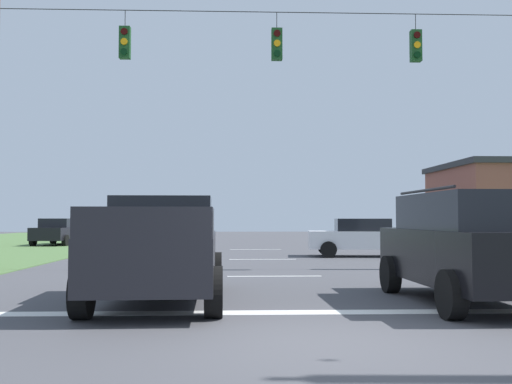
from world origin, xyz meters
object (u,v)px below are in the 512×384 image
at_px(distant_car_oncoming, 59,231).
at_px(distant_car_far_parked, 434,232).
at_px(suv_black, 470,245).
at_px(overhead_signal_span, 269,121).
at_px(distant_car_crossing_white, 362,237).
at_px(pickup_truck, 161,249).

xyz_separation_m(distant_car_oncoming, distant_car_far_parked, (21.12, -1.41, 0.00)).
distance_m(suv_black, distant_car_far_parked, 23.16).
distance_m(overhead_signal_span, distant_car_oncoming, 20.22).
bearing_deg(distant_car_far_parked, distant_car_crossing_white, -123.90).
bearing_deg(distant_car_oncoming, distant_car_crossing_white, -34.56).
height_order(overhead_signal_span, distant_car_far_parked, overhead_signal_span).
bearing_deg(distant_car_crossing_white, suv_black, -94.06).
distance_m(distant_car_crossing_white, distant_car_oncoming, 18.32).
relative_size(suv_black, distant_car_oncoming, 1.09).
xyz_separation_m(overhead_signal_span, distant_car_far_parked, (10.17, 15.20, -3.64)).
distance_m(suv_black, distant_car_crossing_white, 13.14).
distance_m(pickup_truck, suv_black, 5.64).
height_order(overhead_signal_span, pickup_truck, overhead_signal_span).
distance_m(overhead_signal_span, suv_black, 8.31).
bearing_deg(distant_car_far_parked, pickup_truck, -120.32).
bearing_deg(distant_car_far_parked, suv_black, -107.50).
bearing_deg(pickup_truck, distant_car_crossing_white, 62.42).
height_order(distant_car_crossing_white, distant_car_far_parked, same).
xyz_separation_m(distant_car_crossing_white, distant_car_far_parked, (6.04, 8.98, 0.00)).
bearing_deg(distant_car_crossing_white, pickup_truck, -117.58).
xyz_separation_m(overhead_signal_span, distant_car_oncoming, (-10.95, 16.61, -3.64)).
xyz_separation_m(pickup_truck, distant_car_crossing_white, (6.53, 12.51, -0.18)).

